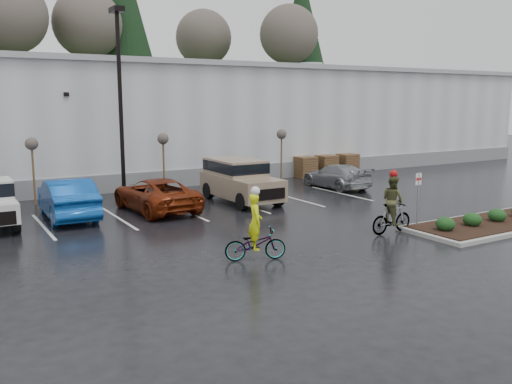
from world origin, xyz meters
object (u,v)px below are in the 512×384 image
pallet_stack_c (347,164)px  car_red (156,195)px  sapling_west (32,147)px  car_far_silver (336,176)px  suv_tan (241,181)px  car_blue (67,198)px  sapling_mid (163,142)px  cyclist_hivis (255,238)px  sapling_east (282,137)px  lamppost (120,84)px  pallet_stack_a (305,167)px  pallet_stack_b (326,165)px  fire_lane_sign (418,193)px  cyclist_olive (392,211)px

pallet_stack_c → car_red: (-15.58, -5.30, 0.06)m
sapling_west → car_far_silver: bearing=-12.4°
suv_tan → car_blue: bearing=175.9°
sapling_west → car_blue: bearing=-79.6°
sapling_mid → cyclist_hivis: 13.47m
sapling_west → pallet_stack_c: (20.00, 1.00, -2.05)m
car_blue → car_far_silver: size_ratio=1.10×
pallet_stack_c → sapling_east: bearing=-170.5°
car_blue → cyclist_hivis: size_ratio=2.22×
suv_tan → lamppost: bearing=144.4°
pallet_stack_a → suv_tan: suv_tan is taller
sapling_east → pallet_stack_a: sapling_east is taller
pallet_stack_b → fire_lane_sign: fire_lane_sign is taller
car_red → suv_tan: suv_tan is taller
fire_lane_sign → car_red: size_ratio=0.41×
sapling_east → cyclist_olive: size_ratio=1.34×
suv_tan → cyclist_olive: size_ratio=2.13×
lamppost → pallet_stack_a: size_ratio=6.83×
lamppost → fire_lane_sign: size_ratio=4.19×
lamppost → pallet_stack_a: 13.61m
pallet_stack_a → car_blue: size_ratio=0.26×
suv_tan → sapling_mid: bearing=117.1°
car_blue → cyclist_hivis: bearing=113.2°
pallet_stack_c → cyclist_olive: bearing=-124.6°
cyclist_olive → fire_lane_sign: bearing=-91.0°
suv_tan → pallet_stack_c: bearing=25.7°
car_red → cyclist_hivis: cyclist_hivis is taller
lamppost → sapling_mid: 4.00m
pallet_stack_c → cyclist_hivis: 21.08m
fire_lane_sign → pallet_stack_b: bearing=65.1°
sapling_west → pallet_stack_a: size_ratio=2.37×
fire_lane_sign → pallet_stack_c: bearing=59.3°
lamppost → suv_tan: lamppost is taller
car_blue → car_red: bearing=174.7°
cyclist_olive → pallet_stack_b: bearing=-30.1°
sapling_mid → car_red: (-2.08, -4.30, -1.99)m
pallet_stack_c → fire_lane_sign: bearing=-120.7°
lamppost → car_far_silver: size_ratio=1.98×
fire_lane_sign → car_blue: (-11.09, 8.96, -0.56)m
pallet_stack_b → cyclist_hivis: size_ratio=0.58×
car_red → cyclist_olive: 10.44m
car_blue → pallet_stack_b: bearing=-162.8°
car_far_silver → cyclist_olive: cyclist_olive is taller
suv_tan → pallet_stack_a: bearing=35.0°
sapling_mid → suv_tan: (2.26, -4.41, -1.70)m
suv_tan → car_far_silver: size_ratio=1.10×
sapling_east → car_blue: bearing=-163.9°
pallet_stack_a → cyclist_olive: size_ratio=0.56×
sapling_mid → pallet_stack_c: bearing=4.2°
sapling_mid → car_blue: (-5.79, -3.84, -1.88)m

